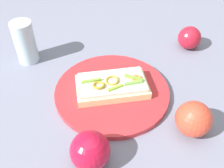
% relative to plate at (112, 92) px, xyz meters
% --- Properties ---
extents(ground_plane, '(2.00, 2.00, 0.00)m').
position_rel_plate_xyz_m(ground_plane, '(0.00, 0.00, -0.01)').
color(ground_plane, slate).
rests_on(ground_plane, ground).
extents(plate, '(0.30, 0.30, 0.01)m').
position_rel_plate_xyz_m(plate, '(0.00, 0.00, 0.00)').
color(plate, red).
rests_on(plate, ground_plane).
extents(sandwich, '(0.18, 0.21, 0.04)m').
position_rel_plate_xyz_m(sandwich, '(-0.00, -0.00, 0.02)').
color(sandwich, beige).
rests_on(sandwich, plate).
extents(apple_0, '(0.11, 0.11, 0.08)m').
position_rel_plate_xyz_m(apple_0, '(-0.21, -0.06, 0.03)').
color(apple_0, '#D9422C').
rests_on(apple_0, ground_plane).
extents(apple_1, '(0.09, 0.09, 0.07)m').
position_rel_plate_xyz_m(apple_1, '(-0.00, -0.32, 0.03)').
color(apple_1, '#B11829').
rests_on(apple_1, ground_plane).
extents(apple_2, '(0.11, 0.11, 0.08)m').
position_rel_plate_xyz_m(apple_2, '(-0.12, 0.16, 0.03)').
color(apple_2, red).
rests_on(apple_2, ground_plane).
extents(drinking_glass, '(0.06, 0.06, 0.13)m').
position_rel_plate_xyz_m(drinking_glass, '(0.27, 0.10, 0.06)').
color(drinking_glass, silver).
rests_on(drinking_glass, ground_plane).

